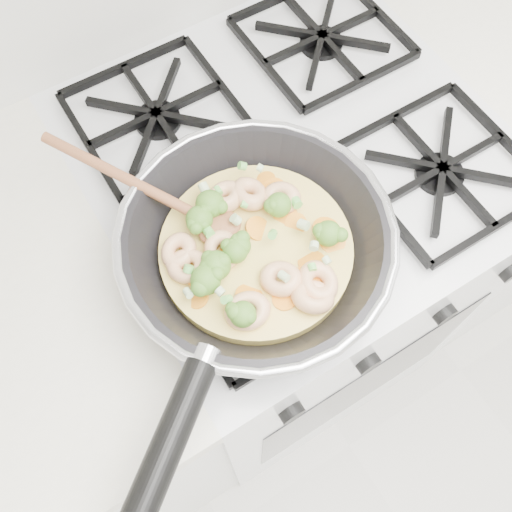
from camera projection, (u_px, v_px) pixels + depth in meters
stove at (282, 270)px, 1.24m from camera, size 0.60×0.60×0.92m
skillet at (253, 249)px, 0.70m from camera, size 0.46×0.48×0.09m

